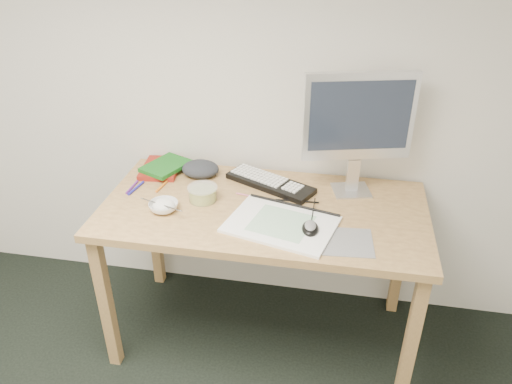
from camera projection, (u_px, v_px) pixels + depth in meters
desk at (263, 223)px, 2.19m from camera, size 1.40×0.70×0.75m
mousepad at (345, 242)px, 1.93m from camera, size 0.23×0.21×0.00m
sketchpad at (281, 224)px, 2.02m from camera, size 0.49×0.40×0.01m
keyboard at (270, 183)px, 2.31m from camera, size 0.44×0.31×0.03m
monitor at (359, 120)px, 2.10m from camera, size 0.47×0.18×0.55m
mouse at (310, 226)px, 1.97m from camera, size 0.07×0.11×0.04m
rice_bowl at (164, 207)px, 2.12m from camera, size 0.15×0.15×0.04m
chopsticks at (161, 205)px, 2.09m from camera, size 0.20×0.08×0.02m
fruit_tub at (203, 194)px, 2.19m from camera, size 0.15×0.15×0.06m
book_red at (161, 168)px, 2.44m from camera, size 0.20×0.25×0.02m
book_green at (166, 166)px, 2.41m from camera, size 0.23×0.26×0.02m
cloth_lump at (200, 169)px, 2.39m from camera, size 0.17×0.15×0.06m
pencil_pink at (254, 197)px, 2.22m from camera, size 0.17×0.04×0.01m
pencil_tan at (266, 204)px, 2.16m from camera, size 0.14×0.09×0.01m
pencil_black at (297, 201)px, 2.19m from camera, size 0.19×0.02×0.01m
marker_blue at (136, 188)px, 2.28m from camera, size 0.03×0.13×0.01m
marker_orange at (163, 185)px, 2.30m from camera, size 0.03×0.12×0.01m
marker_purple at (132, 187)px, 2.29m from camera, size 0.02×0.12×0.01m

